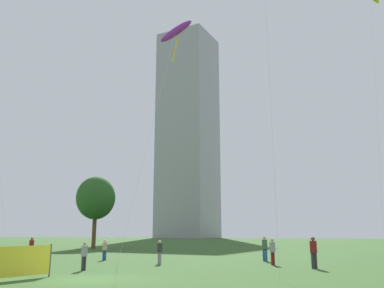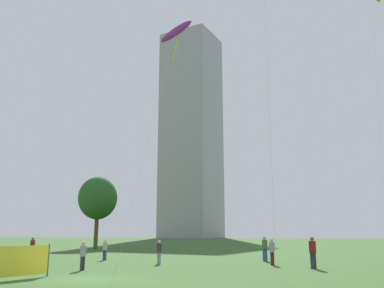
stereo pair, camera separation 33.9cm
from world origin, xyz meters
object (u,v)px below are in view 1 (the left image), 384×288
at_px(person_standing_5, 265,247).
at_px(kite_flying_3, 175,32).
at_px(person_standing_3, 272,250).
at_px(person_standing_6, 84,254).
at_px(person_standing_4, 160,250).
at_px(event_banner, 20,261).
at_px(park_tree_0, 96,198).
at_px(person_standing_1, 105,248).
at_px(distant_highrise_0, 188,133).
at_px(person_standing_2, 314,250).
at_px(person_standing_0, 31,246).

relative_size(person_standing_5, kite_flying_3, 0.09).
xyz_separation_m(person_standing_3, person_standing_6, (-9.13, -7.97, -0.07)).
bearing_deg(person_standing_4, event_banner, 100.69).
bearing_deg(person_standing_6, park_tree_0, 46.66).
relative_size(person_standing_1, distant_highrise_0, 0.02).
bearing_deg(person_standing_3, person_standing_1, -64.90).
relative_size(person_standing_1, kite_flying_3, 0.08).
bearing_deg(person_standing_1, person_standing_5, 4.35).
height_order(person_standing_2, kite_flying_3, kite_flying_3).
xyz_separation_m(person_standing_3, distant_highrise_0, (-56.03, 118.39, 40.77)).
bearing_deg(person_standing_5, park_tree_0, -35.40).
height_order(person_standing_0, kite_flying_3, kite_flying_3).
bearing_deg(person_standing_1, person_standing_0, 170.74).
relative_size(person_standing_6, event_banner, 0.48).
distance_m(person_standing_2, event_banner, 16.15).
bearing_deg(person_standing_2, person_standing_0, -30.77).
distance_m(person_standing_2, distant_highrise_0, 139.91).
height_order(person_standing_2, person_standing_3, person_standing_2).
bearing_deg(person_standing_0, person_standing_3, 30.33).
bearing_deg(person_standing_3, distant_highrise_0, -131.16).
distance_m(person_standing_0, person_standing_5, 19.02).
distance_m(person_standing_0, kite_flying_3, 22.45).
height_order(person_standing_0, person_standing_6, person_standing_0).
bearing_deg(person_standing_0, person_standing_5, 40.79).
height_order(person_standing_2, distant_highrise_0, distant_highrise_0).
xyz_separation_m(person_standing_3, kite_flying_3, (-8.72, 3.16, 19.11)).
relative_size(person_standing_2, kite_flying_3, 0.09).
bearing_deg(kite_flying_3, distant_highrise_0, 112.32).
relative_size(person_standing_5, person_standing_6, 1.14).
distance_m(kite_flying_3, event_banner, 25.07).
xyz_separation_m(person_standing_2, park_tree_0, (-29.62, 19.25, 5.52)).
distance_m(person_standing_2, kite_flying_3, 22.80).
bearing_deg(person_standing_2, person_standing_5, -80.44).
height_order(person_standing_5, kite_flying_3, kite_flying_3).
bearing_deg(park_tree_0, person_standing_4, -45.05).
bearing_deg(person_standing_6, person_standing_0, 68.12).
distance_m(person_standing_5, park_tree_0, 29.66).
xyz_separation_m(person_standing_0, person_standing_2, (22.60, -0.98, 0.08)).
xyz_separation_m(kite_flying_3, distant_highrise_0, (-47.31, 115.23, 21.66)).
relative_size(park_tree_0, event_banner, 2.85).
bearing_deg(person_standing_4, distant_highrise_0, -48.38).
bearing_deg(person_standing_3, park_tree_0, -99.51).
bearing_deg(kite_flying_3, person_standing_5, 1.84).
xyz_separation_m(person_standing_2, kite_flying_3, (-11.54, 5.00, 19.02)).
xyz_separation_m(kite_flying_3, event_banner, (-0.26, -16.02, -19.28)).
xyz_separation_m(person_standing_2, person_standing_3, (-2.82, 1.84, -0.09)).
relative_size(person_standing_4, event_banner, 0.47).
bearing_deg(person_standing_6, kite_flying_3, 9.72).
bearing_deg(person_standing_5, kite_flying_3, -4.81).
bearing_deg(person_standing_2, person_standing_6, -1.12).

